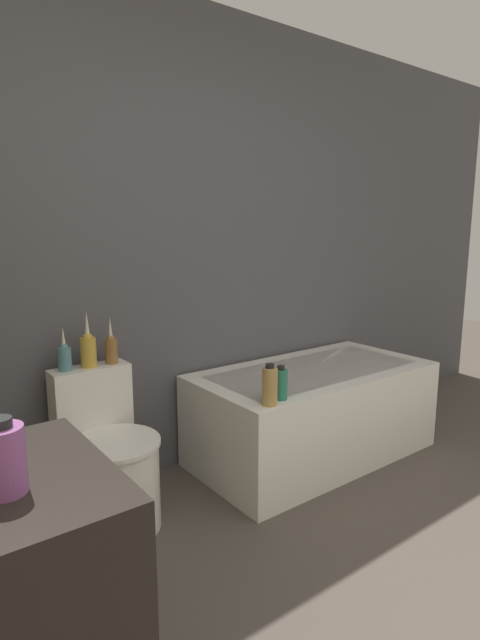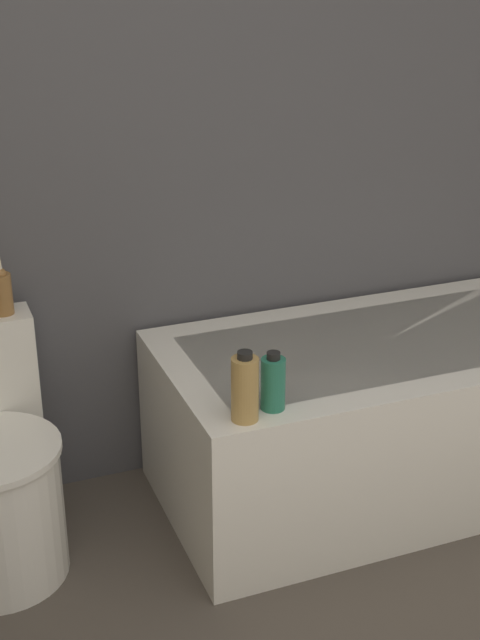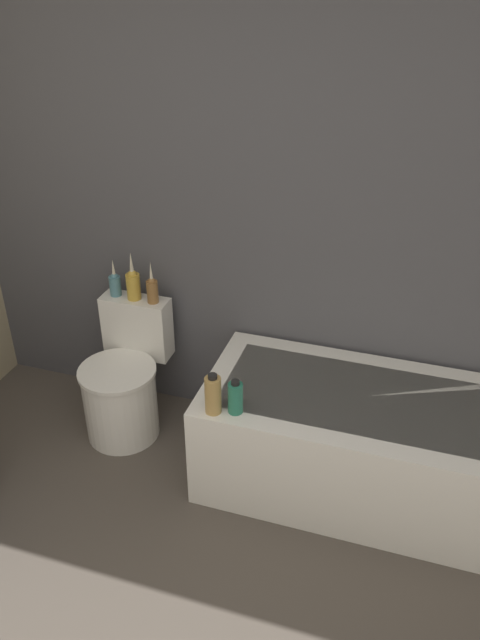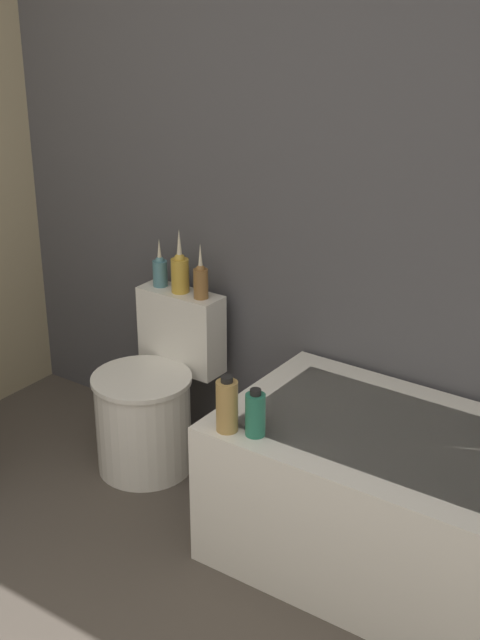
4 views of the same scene
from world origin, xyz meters
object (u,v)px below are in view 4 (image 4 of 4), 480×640
at_px(vase_silver, 180,271).
at_px(vase_bronze, 201,280).
at_px(toilet, 152,402).
at_px(shampoo_bottle_tall, 227,405).
at_px(shampoo_bottle_short, 255,414).
at_px(vase_gold, 160,270).
at_px(bathtub, 427,514).

relative_size(vase_silver, vase_bronze, 1.16).
distance_m(toilet, shampoo_bottle_tall, 0.84).
distance_m(vase_bronze, shampoo_bottle_short, 0.87).
bearing_deg(vase_gold, bathtub, -11.26).
height_order(vase_gold, shampoo_bottle_tall, vase_gold).
xyz_separation_m(vase_gold, vase_bronze, (0.23, -0.01, 0.01)).
xyz_separation_m(vase_gold, vase_silver, (0.11, -0.01, 0.02)).
bearing_deg(shampoo_bottle_tall, toilet, 150.95).
distance_m(vase_silver, vase_bronze, 0.12).
distance_m(vase_gold, vase_bronze, 0.23).
bearing_deg(toilet, bathtub, -2.58).
distance_m(vase_silver, shampoo_bottle_tall, 0.90).
height_order(vase_bronze, shampoo_bottle_short, vase_bronze).
distance_m(toilet, vase_gold, 0.57).
bearing_deg(toilet, shampoo_bottle_tall, -29.05).
bearing_deg(vase_bronze, toilet, -118.72).
bearing_deg(vase_bronze, shampoo_bottle_tall, -46.41).
height_order(vase_silver, shampoo_bottle_tall, vase_silver).
bearing_deg(vase_gold, toilet, -62.60).
height_order(bathtub, vase_silver, vase_silver).
xyz_separation_m(toilet, vase_silver, (0.00, 0.21, 0.53)).
bearing_deg(bathtub, vase_silver, 168.02).
xyz_separation_m(vase_silver, vase_bronze, (0.11, -0.01, -0.01)).
xyz_separation_m(toilet, shampoo_bottle_short, (0.76, -0.34, 0.34)).
relative_size(bathtub, toilet, 2.04).
xyz_separation_m(toilet, vase_gold, (-0.11, 0.22, 0.51)).
bearing_deg(bathtub, vase_gold, 168.74).
relative_size(vase_gold, shampoo_bottle_tall, 1.04).
distance_m(vase_gold, vase_silver, 0.12).
bearing_deg(shampoo_bottle_short, bathtub, 28.25).
bearing_deg(shampoo_bottle_tall, vase_silver, 138.69).
height_order(toilet, shampoo_bottle_tall, shampoo_bottle_tall).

